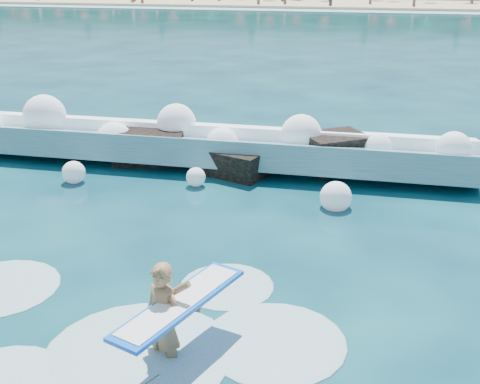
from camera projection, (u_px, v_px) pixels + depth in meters
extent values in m
plane|color=#072739|center=(145.00, 278.00, 11.94)|extent=(200.00, 200.00, 0.00)
cube|color=tan|center=(347.00, 3.00, 82.90)|extent=(140.00, 20.00, 0.40)
cube|color=silver|center=(342.00, 11.00, 72.94)|extent=(140.00, 5.00, 0.08)
cube|color=teal|center=(199.00, 151.00, 18.45)|extent=(16.31, 2.48, 1.36)
cube|color=white|center=(206.00, 131.00, 19.03)|extent=(16.31, 1.15, 0.64)
cube|color=black|center=(150.00, 148.00, 18.81)|extent=(2.41, 2.00, 1.16)
cube|color=black|center=(238.00, 165.00, 17.51)|extent=(1.93, 1.72, 0.89)
cube|color=black|center=(335.00, 155.00, 18.02)|extent=(2.27, 2.18, 1.24)
imported|color=#996F47|center=(163.00, 321.00, 9.36)|extent=(0.84, 0.72, 1.96)
cube|color=blue|center=(180.00, 303.00, 9.23)|extent=(1.51, 2.73, 0.07)
cube|color=white|center=(180.00, 302.00, 9.23)|extent=(1.33, 2.48, 0.07)
cylinder|color=black|center=(147.00, 383.00, 8.31)|extent=(0.01, 0.91, 0.43)
sphere|color=white|center=(45.00, 116.00, 19.36)|extent=(1.36, 1.36, 1.36)
sphere|color=white|center=(114.00, 140.00, 18.70)|extent=(1.12, 1.12, 1.12)
sphere|color=white|center=(176.00, 123.00, 18.93)|extent=(1.23, 1.23, 1.23)
sphere|color=white|center=(222.00, 144.00, 18.15)|extent=(0.98, 0.98, 0.98)
sphere|color=white|center=(301.00, 135.00, 18.05)|extent=(1.24, 1.24, 1.24)
sphere|color=white|center=(378.00, 148.00, 17.57)|extent=(0.86, 0.86, 0.86)
sphere|color=white|center=(454.00, 149.00, 16.59)|extent=(0.96, 0.96, 0.96)
sphere|color=white|center=(74.00, 172.00, 16.95)|extent=(0.65, 0.65, 0.65)
sphere|color=white|center=(196.00, 177.00, 16.67)|extent=(0.54, 0.54, 0.54)
sphere|color=white|center=(336.00, 197.00, 15.24)|extent=(0.81, 0.81, 0.81)
ellipsoid|color=silver|center=(138.00, 354.00, 9.63)|extent=(3.09, 3.09, 0.15)
ellipsoid|color=silver|center=(274.00, 342.00, 9.94)|extent=(2.43, 2.43, 0.12)
ellipsoid|color=silver|center=(0.00, 287.00, 11.60)|extent=(2.28, 2.28, 0.11)
ellipsoid|color=silver|center=(227.00, 286.00, 11.65)|extent=(1.84, 1.84, 0.09)
cube|color=#262633|center=(334.00, 3.00, 75.46)|extent=(0.35, 0.22, 1.43)
cube|color=#3F332D|center=(331.00, 2.00, 75.54)|extent=(0.35, 0.22, 1.57)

